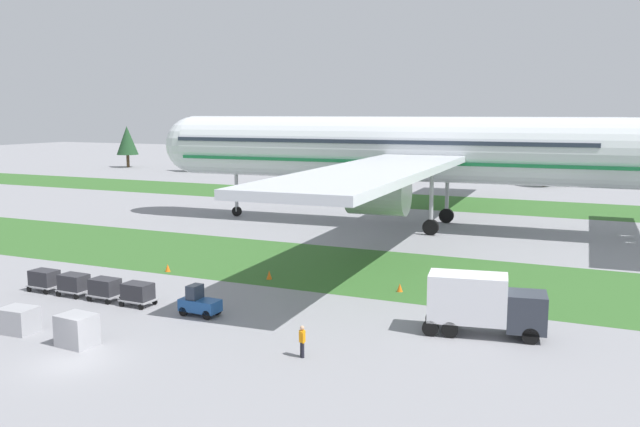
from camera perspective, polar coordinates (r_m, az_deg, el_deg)
name	(u,v)px	position (r m, az deg, el deg)	size (l,w,h in m)	color
ground_plane	(72,363)	(38.41, -20.06, -11.73)	(400.00, 400.00, 0.00)	gray
grass_strip_near	(295,263)	(59.01, -2.08, -4.16)	(320.00, 16.12, 0.01)	#336028
grass_strip_far	(431,202)	(99.99, 9.28, 0.96)	(320.00, 16.12, 0.01)	#336028
airliner	(419,149)	(76.86, 8.27, 5.38)	(65.29, 80.49, 24.70)	silver
baggage_tug	(199,303)	(44.62, -10.11, -7.40)	(2.63, 1.37, 1.97)	#1E4C8E
cargo_dolly_lead	(138,292)	(47.64, -15.04, -6.41)	(2.24, 1.56, 1.55)	#A3A3A8
cargo_dolly_second	(105,288)	(49.55, -17.59, -5.94)	(2.24, 1.56, 1.55)	#A3A3A8
cargo_dolly_third	(74,283)	(51.54, -19.94, -5.50)	(2.24, 1.56, 1.55)	#A3A3A8
cargo_dolly_fourth	(44,279)	(53.63, -22.11, -5.09)	(2.24, 1.56, 1.55)	#A3A3A8
catering_truck	(483,302)	(41.05, 13.54, -7.27)	(7.24, 3.44, 3.58)	#2D333D
ground_crew_marshaller	(302,340)	(36.73, -1.51, -10.56)	(0.39, 0.46, 1.74)	black
uld_container_0	(19,320)	(44.43, -23.95, -8.17)	(2.00, 1.60, 1.51)	#A3A3A8
uld_container_1	(77,330)	(40.81, -19.71, -9.19)	(2.00, 1.60, 1.78)	#A3A3A8
taxiway_marker_0	(269,275)	(53.44, -4.28, -5.15)	(0.44, 0.44, 0.69)	orange
taxiway_marker_1	(400,288)	(50.04, 6.71, -6.18)	(0.44, 0.44, 0.61)	orange
taxiway_marker_2	(168,268)	(57.16, -12.65, -4.47)	(0.44, 0.44, 0.63)	orange
distant_tree_line	(466,147)	(128.59, 12.14, 5.50)	(170.55, 8.39, 11.81)	#4C3823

